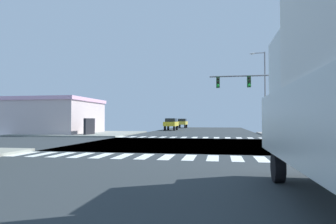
% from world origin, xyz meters
% --- Properties ---
extents(ground, '(90.00, 90.00, 0.05)m').
position_xyz_m(ground, '(0.00, 0.00, -0.03)').
color(ground, '#2B3236').
extents(sidewalk_corner_ne, '(12.00, 12.00, 0.14)m').
position_xyz_m(sidewalk_corner_ne, '(13.00, 12.00, 0.07)').
color(sidewalk_corner_ne, gray).
rests_on(sidewalk_corner_ne, ground).
extents(sidewalk_corner_nw, '(12.00, 12.00, 0.14)m').
position_xyz_m(sidewalk_corner_nw, '(-13.00, 12.00, 0.07)').
color(sidewalk_corner_nw, gray).
rests_on(sidewalk_corner_nw, ground).
extents(crosswalk_near, '(13.50, 2.00, 0.01)m').
position_xyz_m(crosswalk_near, '(-0.25, -7.30, 0.00)').
color(crosswalk_near, white).
rests_on(crosswalk_near, ground).
extents(crosswalk_far, '(13.50, 2.00, 0.01)m').
position_xyz_m(crosswalk_far, '(-0.25, 7.30, 0.00)').
color(crosswalk_far, white).
rests_on(crosswalk_far, ground).
extents(traffic_signal_mast, '(6.61, 0.55, 6.08)m').
position_xyz_m(traffic_signal_mast, '(5.53, 7.77, 4.50)').
color(traffic_signal_mast, gray).
rests_on(traffic_signal_mast, ground).
extents(street_lamp, '(1.78, 0.32, 9.49)m').
position_xyz_m(street_lamp, '(7.49, 15.24, 5.56)').
color(street_lamp, gray).
rests_on(street_lamp, ground).
extents(bank_building, '(16.47, 9.11, 4.14)m').
position_xyz_m(bank_building, '(-19.59, 12.01, 2.08)').
color(bank_building, beige).
rests_on(bank_building, ground).
extents(sedan_nearside_1, '(1.80, 4.30, 1.88)m').
position_xyz_m(sedan_nearside_1, '(-5.00, 39.82, 1.12)').
color(sedan_nearside_1, black).
rests_on(sedan_nearside_1, ground).
extents(suv_farside_1, '(4.60, 1.96, 2.34)m').
position_xyz_m(suv_farside_1, '(9.94, 3.50, 1.39)').
color(suv_farside_1, black).
rests_on(suv_farside_1, ground).
extents(sedan_leading_3, '(1.80, 4.30, 1.88)m').
position_xyz_m(sedan_leading_3, '(-5.00, 25.76, 1.12)').
color(sedan_leading_3, black).
rests_on(sedan_leading_3, ground).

